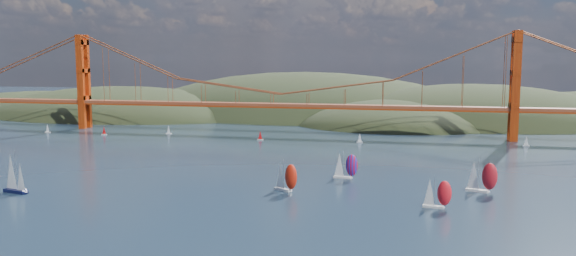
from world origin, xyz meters
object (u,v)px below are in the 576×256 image
Objects in this scene: racer_1 at (437,193)px; racer_0 at (285,176)px; racer_2 at (481,176)px; sloop_navy at (14,174)px; racer_rwb at (345,165)px.

racer_0 is at bearing 175.17° from racer_1.
sloop_navy is at bearing -149.22° from racer_2.
racer_2 is at bearing -7.11° from racer_rwb.
racer_0 is 1.04× the size of racer_rwb.
racer_2 reaches higher than racer_rwb.
sloop_navy reaches higher than racer_1.
sloop_navy is 1.49× the size of racer_1.
racer_rwb is at bearing 139.43° from racer_1.
racer_rwb is (15.99, 22.85, -0.16)m from racer_0.
sloop_navy is 144.46m from racer_2.
racer_rwb is at bearing 84.81° from racer_0.
racer_0 is at bearing -118.11° from racer_rwb.
racer_1 is (126.68, 9.73, -1.65)m from sloop_navy.
racer_1 is at bearing 17.46° from sloop_navy.
racer_rwb is (97.38, 42.80, -1.28)m from sloop_navy.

